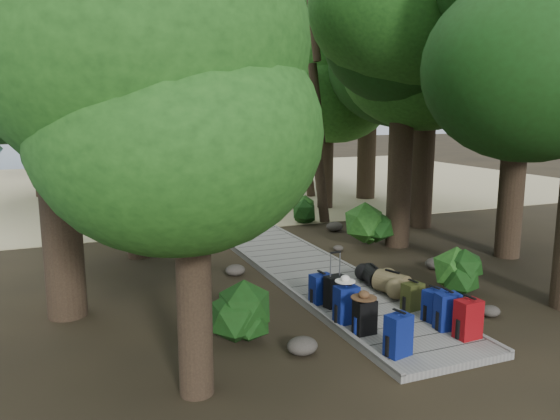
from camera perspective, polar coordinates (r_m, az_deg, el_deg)
name	(u,v)px	position (r m, az deg, el deg)	size (l,w,h in m)	color
ground	(310,275)	(12.40, 3.17, -6.75)	(120.00, 120.00, 0.00)	#322819
sand_beach	(172,185)	(27.43, -11.23, 2.56)	(40.00, 22.00, 0.02)	tan
boardwalk	(293,261)	(13.26, 1.32, -5.33)	(2.00, 12.00, 0.12)	gray
backpack_left_a	(398,333)	(8.30, 12.26, -12.44)	(0.37, 0.26, 0.69)	navy
backpack_left_b	(365,315)	(8.97, 8.85, -10.80)	(0.34, 0.24, 0.62)	black
backpack_left_c	(346,302)	(9.35, 6.95, -9.57)	(0.38, 0.27, 0.71)	navy
backpack_left_d	(321,287)	(10.25, 4.33, -8.04)	(0.39, 0.28, 0.60)	navy
backpack_right_a	(468,317)	(9.18, 19.07, -10.52)	(0.38, 0.27, 0.69)	maroon
backpack_right_b	(447,309)	(9.42, 17.08, -9.90)	(0.38, 0.26, 0.68)	navy
backpack_right_c	(434,303)	(9.76, 15.76, -9.36)	(0.35, 0.25, 0.60)	navy
backpack_right_d	(413,295)	(10.18, 13.69, -8.61)	(0.35, 0.25, 0.54)	#2E3815
duffel_right_khaki	(392,283)	(10.91, 11.62, -7.50)	(0.44, 0.66, 0.44)	brown
duffel_right_black	(373,276)	(11.40, 9.74, -6.79)	(0.39, 0.62, 0.39)	black
suitcase_on_boardwalk	(335,291)	(10.06, 5.74, -8.45)	(0.38, 0.21, 0.58)	black
lone_suitcase_on_sand	(229,203)	(19.59, -5.35, 0.71)	(0.45, 0.26, 0.70)	black
hat_brown	(364,294)	(8.78, 8.76, -8.69)	(0.41, 0.41, 0.12)	#51351E
hat_white	(345,278)	(9.26, 6.83, -7.08)	(0.34, 0.34, 0.11)	silver
kayak	(116,204)	(21.42, -16.73, 0.65)	(0.75, 3.42, 0.34)	#AD1B0E
sun_lounger	(257,191)	(22.77, -2.42, 2.01)	(0.64, 1.97, 0.64)	silver
tree_right_b	(520,79)	(14.59, 23.79, 12.38)	(4.90, 4.90, 8.75)	black
tree_right_c	(404,73)	(14.88, 12.79, 13.80)	(5.32, 5.32, 9.20)	black
tree_right_d	(427,71)	(17.58, 15.15, 13.83)	(5.25, 5.25, 9.63)	black
tree_right_e	(326,96)	(20.48, 4.88, 11.74)	(4.61, 4.61, 8.29)	black
tree_right_f	(369,65)	(23.03, 9.29, 14.74)	(6.11, 6.11, 10.90)	black
tree_left_a	(190,147)	(6.70, -9.41, 6.47)	(3.85, 3.85, 6.42)	black
tree_left_b	(47,34)	(10.17, -23.14, 16.58)	(5.43, 5.43, 9.78)	black
tree_left_c	(131,97)	(13.80, -15.27, 11.30)	(4.55, 4.55, 7.92)	black
tree_back_a	(135,102)	(25.99, -14.89, 10.89)	(4.66, 4.66, 8.06)	black
tree_back_b	(211,85)	(27.08, -7.24, 12.81)	(5.41, 5.41, 9.66)	black
tree_back_c	(262,94)	(28.47, -1.91, 12.06)	(4.98, 4.98, 8.97)	black
tree_back_d	(36,90)	(25.22, -24.17, 11.41)	(5.39, 5.39, 8.99)	black
palm_right_a	(326,104)	(18.00, 4.86, 10.95)	(4.50, 4.50, 7.68)	#133B10
palm_right_b	(309,84)	(23.48, 3.02, 13.02)	(4.90, 4.90, 9.47)	#133B10
palm_right_c	(237,108)	(24.52, -4.53, 10.60)	(4.72, 4.72, 7.51)	#133B10
palm_left_a	(84,105)	(17.47, -19.79, 10.25)	(4.77, 4.77, 7.58)	#133B10
rock_left_a	(302,346)	(8.53, 2.35, -14.00)	(0.48, 0.43, 0.26)	#4C473F
rock_left_b	(214,310)	(10.05, -6.90, -10.38)	(0.36, 0.33, 0.20)	#4C473F
rock_left_c	(235,270)	(12.33, -4.69, -6.27)	(0.45, 0.40, 0.25)	#4C473F
rock_left_d	(182,245)	(14.86, -10.22, -3.67)	(0.30, 0.27, 0.17)	#4C473F
rock_right_a	(490,311)	(10.65, 21.12, -9.83)	(0.36, 0.32, 0.20)	#4C473F
rock_right_b	(436,264)	(13.26, 15.95, -5.40)	(0.50, 0.45, 0.27)	#4C473F
rock_right_c	(338,248)	(14.46, 6.09, -3.98)	(0.28, 0.25, 0.15)	#4C473F
rock_right_d	(335,227)	(16.78, 5.72, -1.73)	(0.52, 0.47, 0.29)	#4C473F
shrub_left_a	(239,315)	(8.87, -4.26, -10.92)	(0.96, 0.96, 0.86)	#1C4615
shrub_left_b	(201,252)	(12.95, -8.28, -4.36)	(0.84, 0.84, 0.76)	#1C4615
shrub_left_c	(154,221)	(15.89, -13.03, -1.15)	(1.21, 1.21, 1.09)	#1C4615
shrub_right_a	(459,271)	(11.56, 18.20, -6.05)	(1.07, 1.07, 0.97)	#1C4615
shrub_right_b	(371,226)	(14.93, 9.48, -1.71)	(1.24, 1.24, 1.12)	#1C4615
shrub_right_c	(305,212)	(17.74, 2.61, -0.25)	(0.85, 0.85, 0.76)	#1C4615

